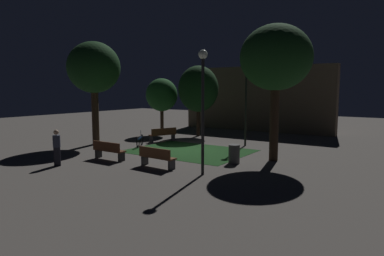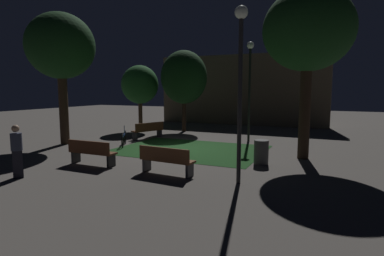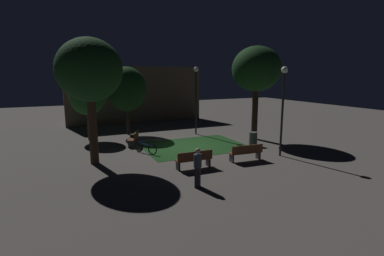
# 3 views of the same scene
# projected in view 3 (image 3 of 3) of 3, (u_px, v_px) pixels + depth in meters

# --- Properties ---
(ground_plane) EXTENTS (60.00, 60.00, 0.00)m
(ground_plane) POSITION_uv_depth(u_px,v_px,m) (188.00, 147.00, 18.37)
(ground_plane) COLOR #56514C
(grass_lawn) EXTENTS (6.36, 4.82, 0.01)m
(grass_lawn) POSITION_uv_depth(u_px,v_px,m) (194.00, 146.00, 18.51)
(grass_lawn) COLOR #194219
(grass_lawn) RESTS_ON ground
(bench_front_right) EXTENTS (1.80, 0.49, 0.88)m
(bench_front_right) POSITION_uv_depth(u_px,v_px,m) (194.00, 159.00, 14.01)
(bench_front_right) COLOR brown
(bench_front_right) RESTS_ON ground
(bench_front_left) EXTENTS (1.83, 0.60, 0.88)m
(bench_front_left) POSITION_uv_depth(u_px,v_px,m) (246.00, 152.00, 15.25)
(bench_front_left) COLOR brown
(bench_front_left) RESTS_ON ground
(bench_by_lamp) EXTENTS (1.12, 1.85, 0.88)m
(bench_by_lamp) POSITION_uv_depth(u_px,v_px,m) (134.00, 138.00, 18.75)
(bench_by_lamp) COLOR #512D19
(bench_by_lamp) RESTS_ON ground
(tree_back_right) EXTENTS (3.16, 3.16, 6.21)m
(tree_back_right) POSITION_uv_depth(u_px,v_px,m) (89.00, 71.00, 14.09)
(tree_back_right) COLOR #38281C
(tree_back_right) RESTS_ON ground
(tree_left_canopy) EXTENTS (2.35, 2.35, 4.16)m
(tree_left_canopy) POSITION_uv_depth(u_px,v_px,m) (87.00, 97.00, 19.90)
(tree_left_canopy) COLOR #423021
(tree_left_canopy) RESTS_ON ground
(tree_near_wall) EXTENTS (3.31, 3.31, 6.35)m
(tree_near_wall) POSITION_uv_depth(u_px,v_px,m) (256.00, 70.00, 19.77)
(tree_near_wall) COLOR #2D2116
(tree_near_wall) RESTS_ON ground
(tree_lawn_side) EXTENTS (2.87, 2.87, 5.03)m
(tree_lawn_side) POSITION_uv_depth(u_px,v_px,m) (127.00, 89.00, 21.55)
(tree_lawn_side) COLOR #2D2116
(tree_lawn_side) RESTS_ON ground
(lamp_post_plaza_west) EXTENTS (0.36, 0.36, 5.00)m
(lamp_post_plaza_west) POSITION_uv_depth(u_px,v_px,m) (196.00, 90.00, 21.67)
(lamp_post_plaza_west) COLOR black
(lamp_post_plaza_west) RESTS_ON ground
(lamp_post_path_center) EXTENTS (0.36, 0.36, 4.88)m
(lamp_post_path_center) POSITION_uv_depth(u_px,v_px,m) (283.00, 97.00, 15.74)
(lamp_post_path_center) COLOR black
(lamp_post_path_center) RESTS_ON ground
(trash_bin) EXTENTS (0.51, 0.51, 0.87)m
(trash_bin) POSITION_uv_depth(u_px,v_px,m) (253.00, 139.00, 18.60)
(trash_bin) COLOR #4C4C4C
(trash_bin) RESTS_ON ground
(bicycle) EXTENTS (0.91, 1.51, 0.93)m
(bicycle) POSITION_uv_depth(u_px,v_px,m) (146.00, 147.00, 16.78)
(bicycle) COLOR black
(bicycle) RESTS_ON ground
(pedestrian) EXTENTS (0.33, 0.34, 1.61)m
(pedestrian) POSITION_uv_depth(u_px,v_px,m) (198.00, 167.00, 11.64)
(pedestrian) COLOR black
(pedestrian) RESTS_ON ground
(building_wall_backdrop) EXTENTS (12.55, 0.80, 5.17)m
(building_wall_backdrop) POSITION_uv_depth(u_px,v_px,m) (137.00, 95.00, 27.25)
(building_wall_backdrop) COLOR brown
(building_wall_backdrop) RESTS_ON ground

